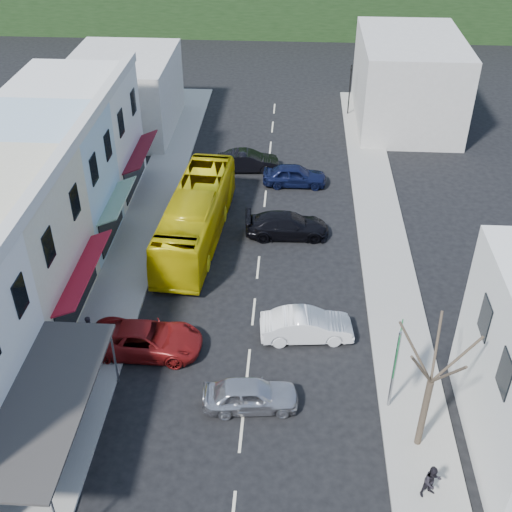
{
  "coord_description": "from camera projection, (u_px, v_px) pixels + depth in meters",
  "views": [
    {
      "loc": [
        1.76,
        -22.05,
        21.88
      ],
      "look_at": [
        0.0,
        6.0,
        2.2
      ],
      "focal_mm": 45.0,
      "sensor_mm": 36.0,
      "label": 1
    }
  ],
  "objects": [
    {
      "name": "pedestrian_left",
      "position": [
        90.0,
        327.0,
        31.4
      ],
      "size": [
        0.61,
        0.71,
        1.7
      ],
      "primitive_type": "imported",
      "rotation": [
        0.0,
        0.0,
        1.98
      ],
      "color": "black",
      "rests_on": "sidewalk_left"
    },
    {
      "name": "direction_sign",
      "position": [
        394.0,
        371.0,
        27.26
      ],
      "size": [
        1.12,
        2.09,
        4.43
      ],
      "primitive_type": null,
      "rotation": [
        0.0,
        0.0,
        -0.23
      ],
      "color": "#105827",
      "rests_on": "ground"
    },
    {
      "name": "ground",
      "position": [
        248.0,
        365.0,
        30.66
      ],
      "size": [
        120.0,
        120.0,
        0.0
      ],
      "primitive_type": "plane",
      "color": "black",
      "rests_on": "ground"
    },
    {
      "name": "traffic_signal",
      "position": [
        350.0,
        91.0,
        54.36
      ],
      "size": [
        0.56,
        0.94,
        4.42
      ],
      "primitive_type": null,
      "rotation": [
        0.0,
        0.0,
        3.07
      ],
      "color": "black",
      "rests_on": "ground"
    },
    {
      "name": "car_silver",
      "position": [
        251.0,
        395.0,
        28.18
      ],
      "size": [
        4.56,
        2.23,
        1.4
      ],
      "primitive_type": "imported",
      "rotation": [
        0.0,
        0.0,
        1.67
      ],
      "color": "#B2B1B6",
      "rests_on": "ground"
    },
    {
      "name": "distant_block_left",
      "position": [
        124.0,
        94.0,
        51.63
      ],
      "size": [
        8.0,
        10.0,
        6.0
      ],
      "primitive_type": "cube",
      "color": "#B7B2A8",
      "rests_on": "ground"
    },
    {
      "name": "car_black_near",
      "position": [
        287.0,
        226.0,
        39.59
      ],
      "size": [
        4.58,
        2.06,
        1.4
      ],
      "primitive_type": "imported",
      "rotation": [
        0.0,
        0.0,
        1.62
      ],
      "color": "black",
      "rests_on": "ground"
    },
    {
      "name": "car_black_far",
      "position": [
        248.0,
        162.0,
        46.76
      ],
      "size": [
        4.53,
        2.13,
        1.4
      ],
      "primitive_type": "imported",
      "rotation": [
        0.0,
        0.0,
        1.65
      ],
      "color": "black",
      "rests_on": "ground"
    },
    {
      "name": "bus",
      "position": [
        196.0,
        218.0,
        38.75
      ],
      "size": [
        3.36,
        11.75,
        3.1
      ],
      "primitive_type": "imported",
      "rotation": [
        0.0,
        0.0,
        -0.07
      ],
      "color": "#D3BE09",
      "rests_on": "ground"
    },
    {
      "name": "pedestrian_right",
      "position": [
        432.0,
        480.0,
        24.26
      ],
      "size": [
        0.81,
        0.66,
        1.7
      ],
      "primitive_type": "imported",
      "rotation": [
        0.0,
        0.0,
        0.37
      ],
      "color": "black",
      "rests_on": "sidewalk_right"
    },
    {
      "name": "street_tree",
      "position": [
        431.0,
        382.0,
        24.7
      ],
      "size": [
        3.09,
        3.09,
        7.47
      ],
      "primitive_type": null,
      "rotation": [
        0.0,
        0.0,
        -0.16
      ],
      "color": "#362B20",
      "rests_on": "ground"
    },
    {
      "name": "car_navy_mid",
      "position": [
        295.0,
        176.0,
        44.95
      ],
      "size": [
        4.42,
        1.84,
        1.4
      ],
      "primitive_type": "imported",
      "rotation": [
        0.0,
        0.0,
        1.58
      ],
      "color": "black",
      "rests_on": "ground"
    },
    {
      "name": "shopfront_row",
      "position": [
        14.0,
        230.0,
        33.1
      ],
      "size": [
        8.25,
        30.0,
        8.0
      ],
      "color": "silver",
      "rests_on": "ground"
    },
    {
      "name": "sidewalk_left",
      "position": [
        138.0,
        243.0,
        39.18
      ],
      "size": [
        3.0,
        52.0,
        0.15
      ],
      "primitive_type": "cube",
      "color": "gray",
      "rests_on": "ground"
    },
    {
      "name": "sidewalk_right",
      "position": [
        385.0,
        251.0,
        38.41
      ],
      "size": [
        3.0,
        52.0,
        0.15
      ],
      "primitive_type": "cube",
      "color": "gray",
      "rests_on": "ground"
    },
    {
      "name": "distant_block_right",
      "position": [
        408.0,
        81.0,
        52.62
      ],
      "size": [
        8.0,
        12.0,
        7.0
      ],
      "primitive_type": "cube",
      "color": "#B7B2A8",
      "rests_on": "ground"
    },
    {
      "name": "car_white",
      "position": [
        307.0,
        327.0,
        31.9
      ],
      "size": [
        4.56,
        2.23,
        1.4
      ],
      "primitive_type": "imported",
      "rotation": [
        0.0,
        0.0,
        1.67
      ],
      "color": "white",
      "rests_on": "ground"
    },
    {
      "name": "car_red",
      "position": [
        146.0,
        340.0,
        31.1
      ],
      "size": [
        4.64,
        1.99,
        1.4
      ],
      "primitive_type": "imported",
      "rotation": [
        0.0,
        0.0,
        1.55
      ],
      "color": "maroon",
      "rests_on": "ground"
    }
  ]
}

